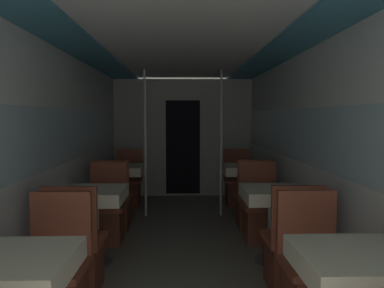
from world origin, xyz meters
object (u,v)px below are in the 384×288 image
(support_pole_left_2, at_px, (145,143))
(dining_table_right_0, at_px, (356,274))
(chair_left_far_0, at_px, (55,288))
(chair_left_near_2, at_px, (115,207))
(chair_left_far_2, at_px, (128,189))
(chair_right_far_0, at_px, (313,285))
(chair_right_far_1, at_px, (260,217))
(support_pole_right_2, at_px, (221,143))
(dining_table_left_0, at_px, (12,278))
(chair_left_near_1, at_px, (77,258))
(dining_table_left_1, at_px, (93,201))
(dining_table_right_2, at_px, (244,173))
(dining_table_left_2, at_px, (122,174))
(dining_table_right_1, at_px, (274,200))
(chair_right_near_1, at_px, (291,256))
(chair_right_far_2, at_px, (238,188))
(chair_right_near_2, at_px, (252,206))
(chair_left_far_1, at_px, (106,218))

(support_pole_left_2, distance_m, dining_table_right_0, 3.94)
(chair_left_far_0, height_order, dining_table_right_0, chair_left_far_0)
(chair_left_near_2, xyz_separation_m, chair_left_far_2, (0.00, 1.26, 0.00))
(chair_right_far_0, bearing_deg, chair_left_far_2, -63.09)
(chair_right_far_1, bearing_deg, support_pole_right_2, -73.41)
(dining_table_left_0, bearing_deg, chair_left_near_1, 90.00)
(chair_right_far_0, bearing_deg, chair_left_far_0, 0.00)
(support_pole_left_2, bearing_deg, chair_left_far_2, 119.16)
(dining_table_left_1, xyz_separation_m, support_pole_left_2, (0.35, 1.81, 0.45))
(dining_table_right_2, bearing_deg, support_pole_left_2, 180.00)
(chair_right_far_1, bearing_deg, dining_table_left_2, -32.71)
(dining_table_right_1, distance_m, chair_right_near_1, 0.72)
(chair_right_near_1, bearing_deg, dining_table_right_1, 90.00)
(chair_right_far_2, relative_size, support_pole_right_2, 0.43)
(chair_left_near_1, distance_m, dining_table_left_2, 2.47)
(chair_left_near_1, bearing_deg, support_pole_right_2, 58.66)
(chair_right_far_0, relative_size, chair_right_far_2, 1.00)
(support_pole_left_2, bearing_deg, dining_table_left_2, 180.00)
(chair_right_near_2, relative_size, support_pole_right_2, 0.43)
(chair_left_near_2, relative_size, support_pole_left_2, 0.43)
(dining_table_left_2, bearing_deg, dining_table_right_0, -63.09)
(support_pole_left_2, bearing_deg, dining_table_left_1, -100.99)
(chair_left_near_1, xyz_separation_m, chair_right_near_2, (1.84, 1.81, 0.00))
(dining_table_right_2, distance_m, chair_right_near_2, 0.72)
(chair_left_far_0, distance_m, chair_right_near_2, 2.99)
(chair_left_near_1, relative_size, chair_right_far_0, 1.00)
(chair_left_far_0, relative_size, chair_right_far_1, 1.00)
(dining_table_right_1, bearing_deg, chair_right_near_1, -90.00)
(chair_left_far_0, bearing_deg, chair_right_near_2, -127.90)
(dining_table_left_2, xyz_separation_m, chair_right_far_0, (1.84, -2.99, -0.35))
(chair_left_far_0, bearing_deg, chair_left_near_1, -90.00)
(dining_table_left_0, relative_size, chair_right_far_1, 0.81)
(chair_left_near_1, xyz_separation_m, chair_left_near_2, (0.00, 1.81, 0.00))
(chair_right_near_2, bearing_deg, dining_table_right_0, -90.00)
(chair_left_far_1, distance_m, chair_left_near_2, 0.55)
(dining_table_left_2, height_order, chair_right_far_1, chair_right_far_1)
(chair_right_far_1, height_order, support_pole_right_2, support_pole_right_2)
(chair_right_far_2, xyz_separation_m, support_pole_right_2, (-0.35, -0.63, 0.81))
(chair_left_far_2, bearing_deg, chair_right_far_1, 135.43)
(dining_table_right_1, bearing_deg, chair_right_far_1, 90.00)
(chair_left_near_1, height_order, chair_right_far_0, same)
(dining_table_left_0, relative_size, dining_table_right_1, 1.00)
(chair_left_near_1, bearing_deg, dining_table_right_2, 53.02)
(dining_table_left_1, bearing_deg, chair_right_near_1, -18.93)
(dining_table_left_0, xyz_separation_m, chair_right_near_1, (1.84, 1.18, -0.35))
(dining_table_right_0, bearing_deg, chair_left_near_2, 121.57)
(chair_right_far_0, relative_size, support_pole_right_2, 0.43)
(chair_right_near_2, height_order, support_pole_right_2, support_pole_right_2)
(dining_table_left_0, distance_m, chair_left_far_1, 2.47)
(chair_right_near_1, height_order, dining_table_right_2, chair_right_near_1)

